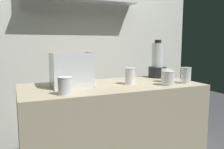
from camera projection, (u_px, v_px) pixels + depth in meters
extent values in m
cube|color=tan|center=(112.00, 139.00, 1.88)|extent=(1.40, 0.64, 0.90)
cube|color=silver|center=(84.00, 41.00, 2.48)|extent=(2.60, 0.04, 2.50)
cube|color=silver|center=(82.00, 0.00, 2.30)|extent=(1.16, 0.20, 0.02)
cube|color=white|center=(72.00, 86.00, 1.74)|extent=(0.29, 0.23, 0.01)
cube|color=white|center=(75.00, 71.00, 1.63)|extent=(0.29, 0.01, 0.25)
cube|color=white|center=(68.00, 68.00, 1.82)|extent=(0.29, 0.01, 0.25)
cube|color=white|center=(52.00, 71.00, 1.67)|extent=(0.01, 0.23, 0.25)
cube|color=white|center=(90.00, 69.00, 1.78)|extent=(0.01, 0.23, 0.25)
cone|color=orange|center=(72.00, 84.00, 1.73)|extent=(0.09, 0.19, 0.03)
cone|color=orange|center=(79.00, 83.00, 1.74)|extent=(0.11, 0.13, 0.03)
cone|color=orange|center=(69.00, 84.00, 1.74)|extent=(0.15, 0.16, 0.03)
cone|color=orange|center=(77.00, 83.00, 1.77)|extent=(0.13, 0.14, 0.03)
cone|color=orange|center=(72.00, 79.00, 1.74)|extent=(0.18, 0.14, 0.03)
cone|color=orange|center=(71.00, 79.00, 1.73)|extent=(0.13, 0.18, 0.03)
cone|color=orange|center=(79.00, 81.00, 1.73)|extent=(0.14, 0.07, 0.02)
cone|color=orange|center=(74.00, 79.00, 1.75)|extent=(0.16, 0.11, 0.03)
cone|color=orange|center=(77.00, 77.00, 1.73)|extent=(0.15, 0.11, 0.03)
cone|color=orange|center=(69.00, 77.00, 1.73)|extent=(0.03, 0.19, 0.03)
cone|color=orange|center=(75.00, 76.00, 1.74)|extent=(0.04, 0.19, 0.03)
cone|color=orange|center=(77.00, 76.00, 1.75)|extent=(0.18, 0.12, 0.03)
cone|color=orange|center=(64.00, 72.00, 1.72)|extent=(0.08, 0.15, 0.03)
cone|color=orange|center=(76.00, 71.00, 1.74)|extent=(0.17, 0.13, 0.03)
cylinder|color=black|center=(157.00, 72.00, 2.21)|extent=(0.17, 0.17, 0.10)
cylinder|color=silver|center=(158.00, 55.00, 2.19)|extent=(0.11, 0.11, 0.23)
cylinder|color=red|center=(157.00, 65.00, 2.20)|extent=(0.10, 0.10, 0.04)
cylinder|color=black|center=(158.00, 41.00, 2.17)|extent=(0.06, 0.06, 0.03)
cylinder|color=white|center=(65.00, 86.00, 1.46)|extent=(0.09, 0.09, 0.11)
cylinder|color=maroon|center=(65.00, 89.00, 1.46)|extent=(0.08, 0.08, 0.07)
cylinder|color=white|center=(65.00, 77.00, 1.45)|extent=(0.09, 0.09, 0.01)
cylinder|color=white|center=(130.00, 76.00, 1.83)|extent=(0.08, 0.08, 0.12)
cylinder|color=red|center=(130.00, 78.00, 1.83)|extent=(0.07, 0.07, 0.10)
cylinder|color=white|center=(130.00, 68.00, 1.82)|extent=(0.08, 0.08, 0.01)
cylinder|color=white|center=(168.00, 79.00, 1.79)|extent=(0.09, 0.09, 0.11)
cylinder|color=red|center=(168.00, 80.00, 1.79)|extent=(0.08, 0.08, 0.08)
cylinder|color=white|center=(169.00, 71.00, 1.78)|extent=(0.10, 0.10, 0.01)
cylinder|color=white|center=(166.00, 76.00, 1.94)|extent=(0.08, 0.08, 0.10)
cylinder|color=orange|center=(166.00, 77.00, 1.94)|extent=(0.08, 0.08, 0.08)
cylinder|color=white|center=(166.00, 69.00, 1.93)|extent=(0.09, 0.09, 0.01)
cylinder|color=white|center=(186.00, 76.00, 1.87)|extent=(0.08, 0.08, 0.12)
cylinder|color=maroon|center=(186.00, 77.00, 1.87)|extent=(0.07, 0.07, 0.11)
cylinder|color=white|center=(186.00, 68.00, 1.86)|extent=(0.08, 0.08, 0.01)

